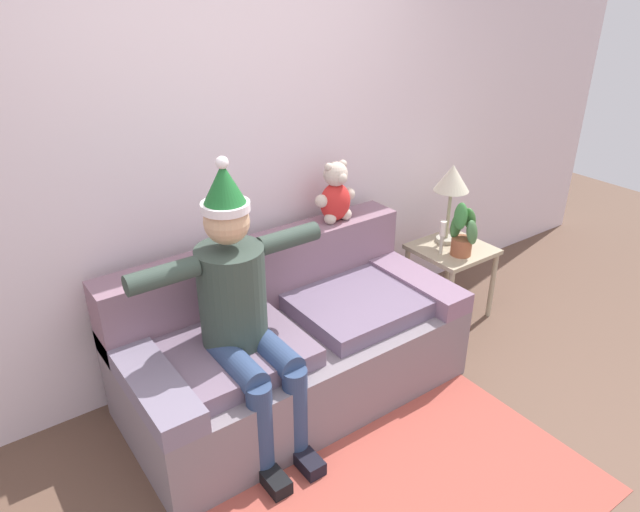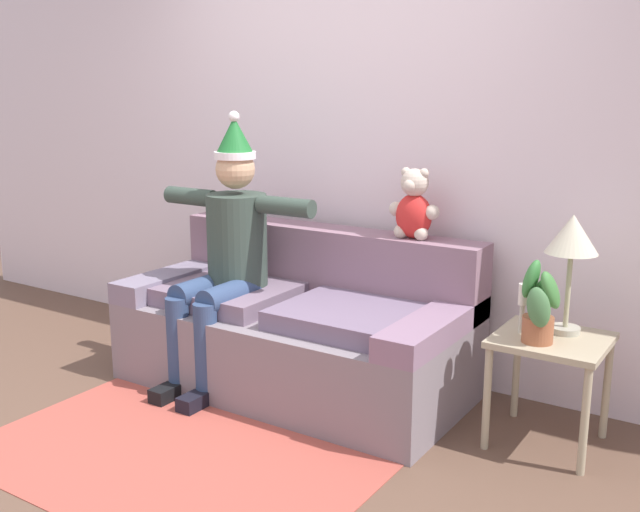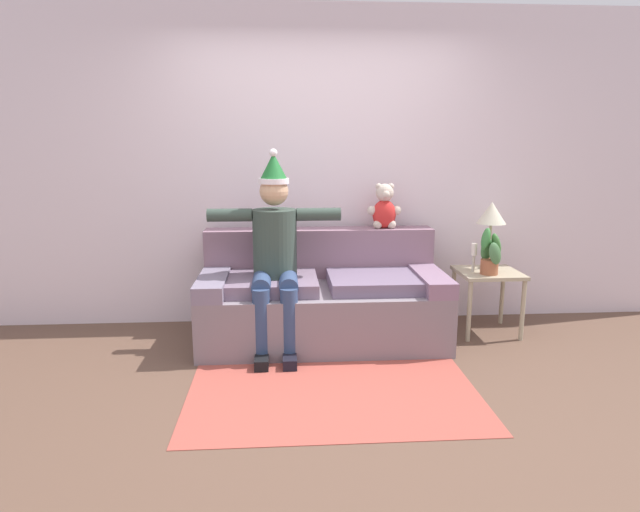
% 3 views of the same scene
% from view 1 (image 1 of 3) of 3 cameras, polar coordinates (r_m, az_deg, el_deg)
% --- Properties ---
extents(ground_plane, '(10.00, 10.00, 0.00)m').
position_cam_1_polar(ground_plane, '(3.06, 8.30, -22.30)').
color(ground_plane, brown).
extents(back_wall, '(7.00, 0.10, 2.70)m').
position_cam_1_polar(back_wall, '(3.41, -8.54, 10.29)').
color(back_wall, silver).
rests_on(back_wall, ground_plane).
extents(couch, '(1.92, 0.93, 0.86)m').
position_cam_1_polar(couch, '(3.42, -3.04, -8.36)').
color(couch, gray).
rests_on(couch, ground_plane).
extents(person_seated, '(1.02, 0.77, 1.53)m').
position_cam_1_polar(person_seated, '(2.91, -7.59, -5.16)').
color(person_seated, '#34433A').
rests_on(person_seated, ground_plane).
extents(teddy_bear, '(0.29, 0.17, 0.38)m').
position_cam_1_polar(teddy_bear, '(3.59, 1.54, 6.02)').
color(teddy_bear, red).
rests_on(teddy_bear, couch).
extents(side_table, '(0.50, 0.48, 0.53)m').
position_cam_1_polar(side_table, '(4.19, 12.66, -0.22)').
color(side_table, tan).
rests_on(side_table, ground_plane).
extents(table_lamp, '(0.24, 0.24, 0.56)m').
position_cam_1_polar(table_lamp, '(4.07, 12.73, 7.06)').
color(table_lamp, '#AFAC9A').
rests_on(table_lamp, side_table).
extents(potted_plant, '(0.20, 0.20, 0.39)m').
position_cam_1_polar(potted_plant, '(4.00, 13.79, 2.34)').
color(potted_plant, '#9C5637').
rests_on(potted_plant, side_table).
extents(candle_tall, '(0.04, 0.04, 0.24)m').
position_cam_1_polar(candle_tall, '(3.98, 11.85, 2.21)').
color(candle_tall, beige).
rests_on(candle_tall, side_table).
extents(area_rug, '(1.86, 1.11, 0.01)m').
position_cam_1_polar(area_rug, '(3.03, 9.19, -22.94)').
color(area_rug, '#AA4A3F').
rests_on(area_rug, ground_plane).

